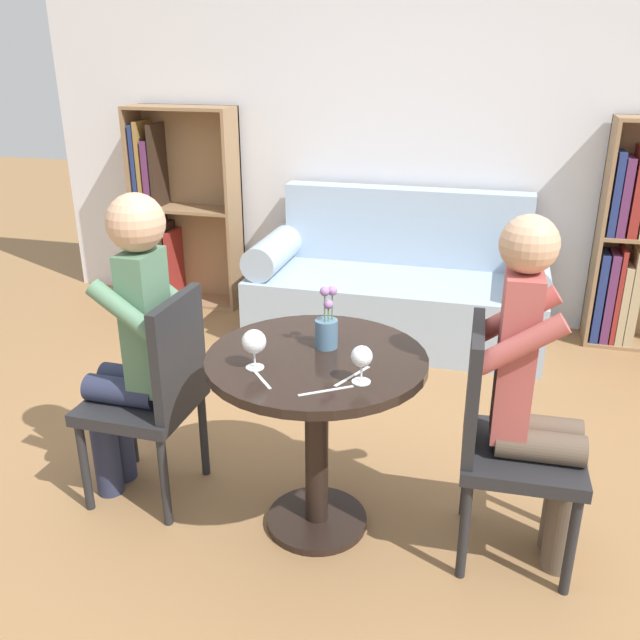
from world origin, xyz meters
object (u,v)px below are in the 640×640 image
person_right (535,393)px  wine_glass_right (362,358)px  chair_right (503,435)px  flower_vase (327,328)px  bookshelf_left (175,215)px  person_left (132,341)px  couch (397,290)px  wine_glass_left (254,343)px  chair_left (156,390)px

person_right → wine_glass_right: 0.62m
chair_right → person_right: size_ratio=0.70×
person_right → flower_vase: size_ratio=5.30×
bookshelf_left → flower_vase: size_ratio=5.76×
person_left → person_right: (1.52, 0.01, -0.03)m
couch → chair_right: (0.68, -1.96, 0.18)m
couch → flower_vase: flower_vase is taller
wine_glass_left → flower_vase: (0.20, 0.23, -0.02)m
couch → wine_glass_left: size_ratio=12.91×
couch → chair_right: bearing=-71.0°
chair_left → wine_glass_right: bearing=79.0°
chair_right → flower_vase: (-0.66, 0.05, 0.32)m
person_left → flower_vase: 0.79m
chair_left → flower_vase: bearing=96.0°
wine_glass_left → couch: bearing=85.2°
person_right → chair_left: bearing=88.7°
couch → wine_glass_right: bearing=-84.8°
person_left → wine_glass_left: 0.62m
wine_glass_left → wine_glass_right: 0.38m
bookshelf_left → wine_glass_right: bookshelf_left is taller
flower_vase → bookshelf_left: bearing=127.8°
chair_left → person_left: bearing=-90.7°
bookshelf_left → person_left: size_ratio=1.09×
wine_glass_right → flower_vase: size_ratio=0.54×
bookshelf_left → wine_glass_left: (1.49, -2.41, 0.19)m
couch → person_right: size_ratio=1.42×
chair_left → person_left: (-0.08, 0.00, 0.21)m
couch → person_left: person_left is taller
person_left → wine_glass_left: person_left is taller
wine_glass_left → chair_left: bearing=160.6°
couch → wine_glass_right: 2.22m
chair_right → flower_vase: 0.74m
couch → chair_left: couch is taller
person_right → flower_vase: person_right is taller
flower_vase → wine_glass_right: bearing=-53.6°
wine_glass_right → flower_vase: (-0.18, 0.25, -0.01)m
wine_glass_left → bookshelf_left: bearing=121.8°
chair_right → person_right: bearing=-88.8°
bookshelf_left → person_right: bearing=-42.4°
chair_left → chair_right: (1.35, 0.01, 0.00)m
bookshelf_left → flower_vase: 2.76m
person_left → wine_glass_left: (0.58, -0.18, 0.13)m
couch → chair_left: bearing=-109.0°
flower_vase → person_right: bearing=-3.6°
bookshelf_left → person_left: 2.41m
person_left → flower_vase: person_left is taller
chair_left → couch: bearing=162.0°
bookshelf_left → person_right: 3.30m
wine_glass_left → chair_right: bearing=12.1°
couch → bookshelf_left: (-1.67, 0.27, 0.33)m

